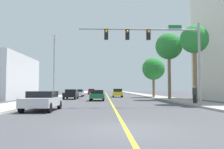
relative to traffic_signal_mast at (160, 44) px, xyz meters
The scene contains 16 objects.
ground 32.25m from the traffic_signal_mast, 96.85° to the left, with size 192.00×192.00×0.00m, color #47474C.
sidewalk_left 34.23m from the traffic_signal_mast, 110.98° to the left, with size 3.30×168.00×0.15m, color beige.
sidewalk_right 32.33m from the traffic_signal_mast, 81.85° to the left, with size 3.30×168.00×0.15m, color #9E9B93.
lane_marking_center 32.25m from the traffic_signal_mast, 96.85° to the left, with size 0.16×144.00×0.01m, color yellow.
traffic_signal_mast is the anchor object (origin of this frame).
street_lamp 15.80m from the traffic_signal_mast, 134.02° to the left, with size 0.56×0.28×8.22m.
palm_near 5.26m from the traffic_signal_mast, 37.08° to the left, with size 2.70×2.70×7.45m.
palm_mid 12.50m from the traffic_signal_mast, 70.83° to the left, with size 3.53×3.53×8.74m.
palm_far 20.58m from the traffic_signal_mast, 79.38° to the left, with size 3.78×3.78×6.59m.
car_red 44.53m from the traffic_signal_mast, 100.05° to the left, with size 1.77×4.19×1.42m.
car_black 17.89m from the traffic_signal_mast, 122.09° to the left, with size 1.80×4.11×1.39m.
car_silver 10.23m from the traffic_signal_mast, 161.37° to the right, with size 2.06×3.98×1.32m.
car_yellow 22.99m from the traffic_signal_mast, 95.40° to the left, with size 1.83×4.03×1.47m.
car_white 27.10m from the traffic_signal_mast, 110.27° to the left, with size 1.88×4.36×1.36m.
car_green 12.49m from the traffic_signal_mast, 117.37° to the left, with size 1.79×4.01×1.32m.
pedestrian 6.14m from the traffic_signal_mast, 32.87° to the left, with size 0.38×0.38×1.61m.
Camera 1 is at (-0.83, -8.67, 1.49)m, focal length 37.88 mm.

